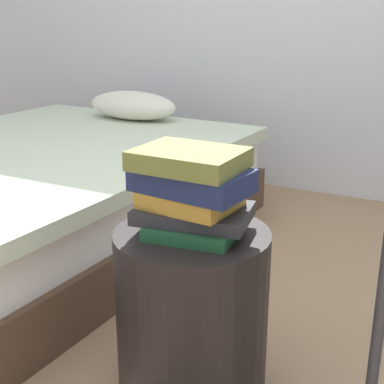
{
  "coord_description": "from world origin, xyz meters",
  "views": [
    {
      "loc": [
        0.61,
        -1.18,
        1.03
      ],
      "look_at": [
        0.0,
        0.0,
        0.6
      ],
      "focal_mm": 50.33,
      "sensor_mm": 36.0,
      "label": 1
    }
  ],
  "objects_px": {
    "book_olive": "(190,159)",
    "book_navy": "(194,180)",
    "bed": "(36,193)",
    "book_charcoal": "(195,213)",
    "side_table": "(192,312)",
    "book_forest": "(194,228)",
    "book_ochre": "(190,198)"
  },
  "relations": [
    {
      "from": "bed",
      "to": "book_navy",
      "type": "xyz_separation_m",
      "value": [
        1.15,
        -0.62,
        0.4
      ]
    },
    {
      "from": "book_navy",
      "to": "book_olive",
      "type": "distance_m",
      "value": 0.06
    },
    {
      "from": "book_olive",
      "to": "book_charcoal",
      "type": "bearing_deg",
      "value": 23.54
    },
    {
      "from": "bed",
      "to": "book_forest",
      "type": "relative_size",
      "value": 9.23
    },
    {
      "from": "side_table",
      "to": "book_forest",
      "type": "bearing_deg",
      "value": -39.46
    },
    {
      "from": "book_ochre",
      "to": "book_navy",
      "type": "xyz_separation_m",
      "value": [
        0.01,
        -0.0,
        0.05
      ]
    },
    {
      "from": "side_table",
      "to": "book_navy",
      "type": "xyz_separation_m",
      "value": [
        0.0,
        0.0,
        0.39
      ]
    },
    {
      "from": "bed",
      "to": "book_olive",
      "type": "height_order",
      "value": "book_olive"
    },
    {
      "from": "book_navy",
      "to": "book_forest",
      "type": "bearing_deg",
      "value": -53.04
    },
    {
      "from": "book_ochre",
      "to": "book_olive",
      "type": "relative_size",
      "value": 0.87
    },
    {
      "from": "book_charcoal",
      "to": "book_navy",
      "type": "relative_size",
      "value": 1.01
    },
    {
      "from": "book_charcoal",
      "to": "book_navy",
      "type": "height_order",
      "value": "book_navy"
    },
    {
      "from": "book_charcoal",
      "to": "book_navy",
      "type": "distance_m",
      "value": 0.09
    },
    {
      "from": "book_charcoal",
      "to": "book_olive",
      "type": "distance_m",
      "value": 0.15
    },
    {
      "from": "bed",
      "to": "book_charcoal",
      "type": "distance_m",
      "value": 1.34
    },
    {
      "from": "side_table",
      "to": "book_olive",
      "type": "height_order",
      "value": "book_olive"
    },
    {
      "from": "side_table",
      "to": "book_navy",
      "type": "height_order",
      "value": "book_navy"
    },
    {
      "from": "book_charcoal",
      "to": "book_ochre",
      "type": "xyz_separation_m",
      "value": [
        -0.01,
        -0.0,
        0.04
      ]
    },
    {
      "from": "bed",
      "to": "book_olive",
      "type": "relative_size",
      "value": 7.72
    },
    {
      "from": "book_forest",
      "to": "book_charcoal",
      "type": "xyz_separation_m",
      "value": [
        -0.0,
        0.02,
        0.03
      ]
    },
    {
      "from": "book_forest",
      "to": "book_ochre",
      "type": "bearing_deg",
      "value": 132.89
    },
    {
      "from": "side_table",
      "to": "book_navy",
      "type": "distance_m",
      "value": 0.39
    },
    {
      "from": "book_olive",
      "to": "book_navy",
      "type": "bearing_deg",
      "value": -0.65
    },
    {
      "from": "side_table",
      "to": "book_forest",
      "type": "distance_m",
      "value": 0.26
    },
    {
      "from": "side_table",
      "to": "bed",
      "type": "bearing_deg",
      "value": 151.63
    },
    {
      "from": "side_table",
      "to": "book_olive",
      "type": "xyz_separation_m",
      "value": [
        -0.01,
        0.0,
        0.44
      ]
    },
    {
      "from": "bed",
      "to": "book_charcoal",
      "type": "relative_size",
      "value": 7.02
    },
    {
      "from": "bed",
      "to": "book_ochre",
      "type": "height_order",
      "value": "bed"
    },
    {
      "from": "book_forest",
      "to": "book_navy",
      "type": "height_order",
      "value": "book_navy"
    },
    {
      "from": "book_ochre",
      "to": "book_olive",
      "type": "xyz_separation_m",
      "value": [
        0.0,
        -0.0,
        0.11
      ]
    },
    {
      "from": "book_ochre",
      "to": "book_navy",
      "type": "bearing_deg",
      "value": -9.18
    },
    {
      "from": "bed",
      "to": "book_charcoal",
      "type": "xyz_separation_m",
      "value": [
        1.16,
        -0.61,
        0.3
      ]
    }
  ]
}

